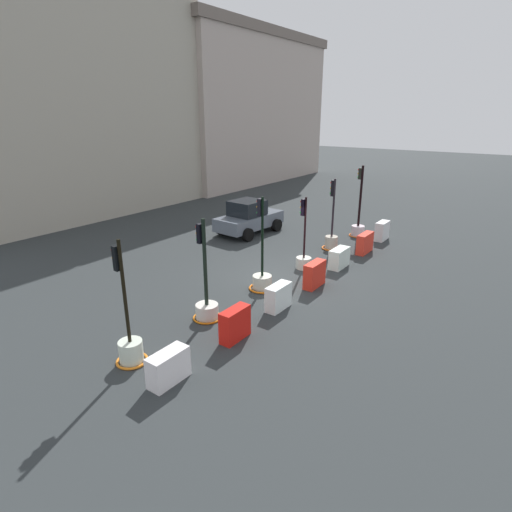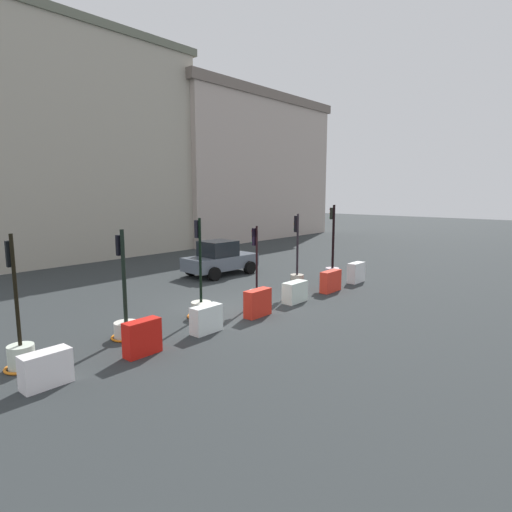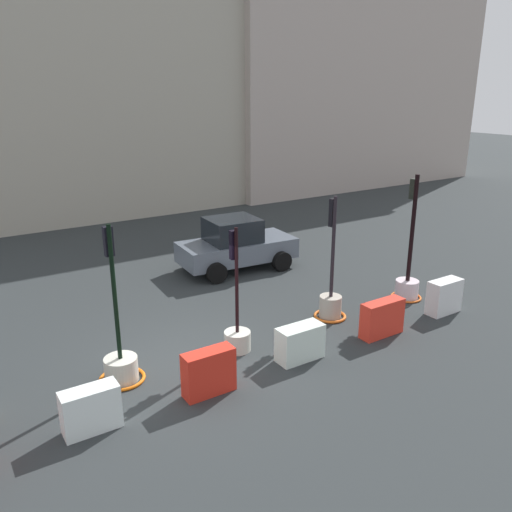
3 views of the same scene
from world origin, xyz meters
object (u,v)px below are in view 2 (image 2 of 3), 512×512
Objects in this scene: construction_barrier_1 at (142,338)px; construction_barrier_3 at (258,303)px; construction_barrier_5 at (331,281)px; construction_barrier_6 at (356,273)px; traffic_light_2 at (201,303)px; traffic_light_5 at (332,267)px; traffic_light_4 at (297,276)px; construction_barrier_4 at (295,292)px; traffic_light_1 at (126,321)px; construction_barrier_0 at (46,369)px; traffic_light_3 at (256,288)px; traffic_light_0 at (20,348)px; construction_barrier_2 at (206,319)px; car_grey_saloon at (220,259)px.

construction_barrier_1 and construction_barrier_3 have the same top height.
construction_barrier_6 reaches higher than construction_barrier_5.
traffic_light_5 is (8.33, -0.13, 0.13)m from traffic_light_2.
traffic_light_4 is 3.02× the size of construction_barrier_4.
construction_barrier_3 is (4.55, -0.04, -0.00)m from construction_barrier_1.
traffic_light_1 is 8.43m from traffic_light_4.
construction_barrier_0 is 14.03m from construction_barrier_6.
traffic_light_3 is at bearing -175.95° from traffic_light_4.
construction_barrier_1 is 9.26m from construction_barrier_5.
construction_barrier_6 is at bearing -9.35° from traffic_light_2.
construction_barrier_6 is at bearing -0.07° from construction_barrier_1.
traffic_light_3 is 5.66m from traffic_light_5.
construction_barrier_6 is (14.03, -0.07, 0.07)m from construction_barrier_0.
construction_barrier_1 reaches higher than construction_barrier_4.
construction_barrier_0 is (-8.33, -1.13, -0.15)m from traffic_light_3.
traffic_light_0 is 11.75m from construction_barrier_5.
traffic_light_4 reaches higher than construction_barrier_2.
construction_barrier_0 is at bearing -172.28° from traffic_light_3.
traffic_light_5 is at bearing 29.02° from construction_barrier_5.
traffic_light_3 is 2.84× the size of construction_barrier_0.
construction_barrier_5 is at bearing -0.42° from construction_barrier_1.
traffic_light_4 reaches higher than construction_barrier_4.
construction_barrier_5 is at bearing -3.31° from construction_barrier_4.
traffic_light_2 is at bearing 53.23° from construction_barrier_2.
car_grey_saloon is at bearing 120.07° from traffic_light_5.
construction_barrier_4 is 2.39m from construction_barrier_5.
construction_barrier_3 is 4.71m from construction_barrier_5.
traffic_light_2 reaches higher than construction_barrier_6.
traffic_light_4 is at bearing 33.41° from construction_barrier_4.
traffic_light_3 is 0.75× the size of car_grey_saloon.
traffic_light_4 is at bearing 6.76° from construction_barrier_0.
traffic_light_4 is 3.15× the size of construction_barrier_0.
traffic_light_1 is 9.53m from car_grey_saloon.
car_grey_saloon is (11.19, 4.62, 0.31)m from traffic_light_0.
construction_barrier_6 is (7.07, 0.03, 0.00)m from construction_barrier_3.
construction_barrier_4 is at bearing 2.71° from construction_barrier_3.
construction_barrier_5 reaches higher than construction_barrier_2.
traffic_light_2 is 3.37× the size of construction_barrier_6.
traffic_light_4 is 3.11× the size of construction_barrier_3.
traffic_light_2 is 3.20× the size of construction_barrier_3.
car_grey_saloon is (8.34, 4.59, 0.31)m from traffic_light_1.
construction_barrier_5 is (11.66, -0.13, 0.06)m from construction_barrier_0.
traffic_light_5 is 0.91× the size of car_grey_saloon.
construction_barrier_4 is at bearing -8.36° from traffic_light_0.
construction_barrier_3 is (-7.04, -1.27, -0.14)m from traffic_light_5.
construction_barrier_5 is 2.37m from construction_barrier_6.
construction_barrier_3 is at bearing -11.96° from traffic_light_0.
construction_barrier_3 is at bearing -124.88° from car_grey_saloon.
traffic_light_2 is at bearing 170.65° from construction_barrier_6.
traffic_light_2 reaches higher than construction_barrier_0.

